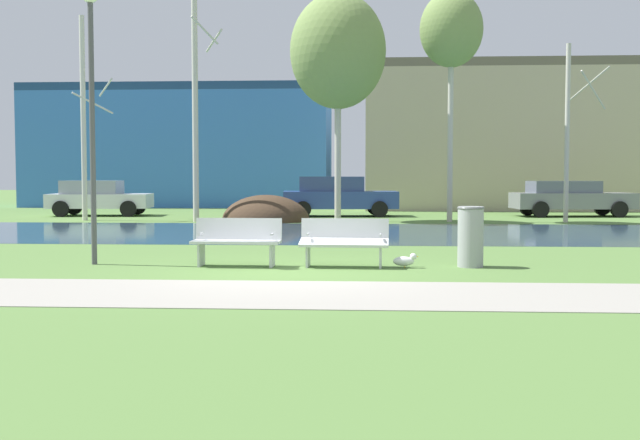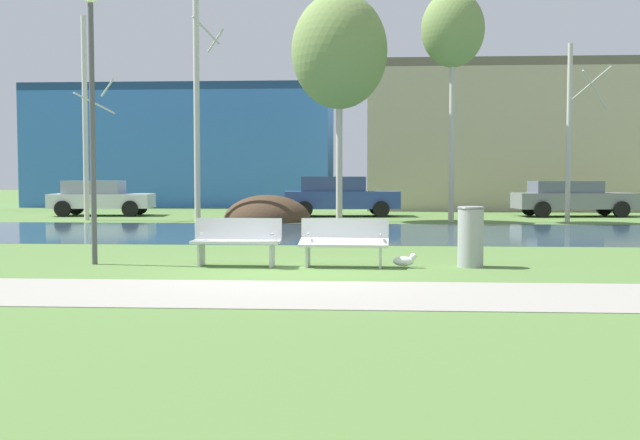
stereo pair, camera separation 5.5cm
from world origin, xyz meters
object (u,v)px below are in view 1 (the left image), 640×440
object	(u,v)px
parked_sedan_second_blue	(338,196)
seagull	(405,261)
streetlamp	(91,78)
bench_left	(237,240)
bench_right	(344,241)
parked_van_nearest_white	(98,197)
trash_bin	(471,236)
parked_hatch_third_grey	(570,197)

from	to	relation	value
parked_sedan_second_blue	seagull	bearing A→B (deg)	-83.85
streetlamp	parked_sedan_second_blue	xyz separation A→B (m)	(3.88, 17.11, -2.61)
bench_left	bench_right	distance (m)	1.96
parked_sedan_second_blue	streetlamp	bearing A→B (deg)	-102.78
bench_left	parked_van_nearest_white	bearing A→B (deg)	116.63
bench_left	bench_right	size ratio (longest dim) A/B	1.00
trash_bin	parked_van_nearest_white	bearing A→B (deg)	127.08
seagull	streetlamp	world-z (taller)	streetlamp
seagull	streetlamp	bearing A→B (deg)	177.83
bench_left	trash_bin	bearing A→B (deg)	1.86
bench_left	trash_bin	world-z (taller)	trash_bin
streetlamp	parked_hatch_third_grey	bearing A→B (deg)	53.07
bench_left	bench_right	xyz separation A→B (m)	(1.96, 0.00, 0.00)
parked_van_nearest_white	parked_hatch_third_grey	distance (m)	19.02
trash_bin	parked_hatch_third_grey	bearing A→B (deg)	70.44
trash_bin	parked_sedan_second_blue	world-z (taller)	parked_sedan_second_blue
trash_bin	seagull	xyz separation A→B (m)	(-1.19, -0.23, -0.43)
bench_left	seagull	world-z (taller)	bench_left
bench_left	seagull	xyz separation A→B (m)	(3.05, -0.09, -0.34)
trash_bin	streetlamp	xyz separation A→B (m)	(-6.94, -0.01, 2.87)
parked_hatch_third_grey	parked_sedan_second_blue	bearing A→B (deg)	-177.62
bench_left	parked_hatch_third_grey	distance (m)	20.49
bench_right	streetlamp	bearing A→B (deg)	178.44
bench_right	trash_bin	xyz separation A→B (m)	(2.28, 0.14, 0.09)
bench_left	seagull	distance (m)	3.07
seagull	streetlamp	size ratio (longest dim) A/B	0.09
seagull	streetlamp	xyz separation A→B (m)	(-5.75, 0.22, 3.31)
bench_left	parked_van_nearest_white	xyz separation A→B (m)	(-8.56, 17.08, 0.28)
trash_bin	parked_van_nearest_white	world-z (taller)	parked_van_nearest_white
parked_van_nearest_white	parked_hatch_third_grey	world-z (taller)	parked_van_nearest_white
seagull	parked_sedan_second_blue	bearing A→B (deg)	96.15
trash_bin	parked_hatch_third_grey	xyz separation A→B (m)	(6.21, 17.49, 0.19)
bench_right	parked_sedan_second_blue	world-z (taller)	parked_sedan_second_blue
bench_left	parked_van_nearest_white	size ratio (longest dim) A/B	0.39
bench_left	parked_van_nearest_white	world-z (taller)	parked_van_nearest_white
bench_right	streetlamp	distance (m)	5.52
bench_right	parked_sedan_second_blue	distance (m)	17.26
streetlamp	seagull	bearing A→B (deg)	-2.17
bench_left	parked_sedan_second_blue	distance (m)	17.28
trash_bin	bench_right	bearing A→B (deg)	-176.55
bench_left	trash_bin	size ratio (longest dim) A/B	1.48
seagull	parked_van_nearest_white	world-z (taller)	parked_van_nearest_white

